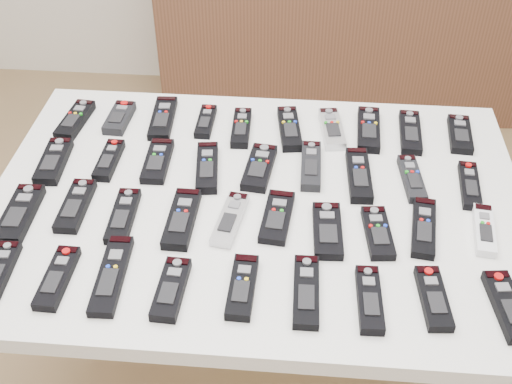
# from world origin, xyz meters

# --- Properties ---
(table) EXTENTS (1.25, 0.88, 0.78)m
(table) POSITION_xyz_m (-0.03, 0.13, 0.72)
(table) COLOR white
(table) RESTS_ON ground
(sideboard) EXTENTS (1.71, 0.49, 0.85)m
(sideboard) POSITION_xyz_m (0.24, 1.78, 0.42)
(sideboard) COLOR #4D301E
(sideboard) RESTS_ON ground
(remote_0) EXTENTS (0.07, 0.17, 0.02)m
(remote_0) POSITION_xyz_m (-0.54, 0.40, 0.79)
(remote_0) COLOR black
(remote_0) RESTS_ON table
(remote_1) EXTENTS (0.06, 0.14, 0.02)m
(remote_1) POSITION_xyz_m (-0.43, 0.42, 0.79)
(remote_1) COLOR black
(remote_1) RESTS_ON table
(remote_2) EXTENTS (0.07, 0.19, 0.02)m
(remote_2) POSITION_xyz_m (-0.31, 0.43, 0.79)
(remote_2) COLOR black
(remote_2) RESTS_ON table
(remote_3) EXTENTS (0.04, 0.14, 0.02)m
(remote_3) POSITION_xyz_m (-0.19, 0.42, 0.79)
(remote_3) COLOR black
(remote_3) RESTS_ON table
(remote_4) EXTENTS (0.05, 0.16, 0.02)m
(remote_4) POSITION_xyz_m (-0.09, 0.40, 0.79)
(remote_4) COLOR black
(remote_4) RESTS_ON table
(remote_5) EXTENTS (0.08, 0.19, 0.02)m
(remote_5) POSITION_xyz_m (0.03, 0.40, 0.79)
(remote_5) COLOR black
(remote_5) RESTS_ON table
(remote_6) EXTENTS (0.07, 0.17, 0.02)m
(remote_6) POSITION_xyz_m (0.14, 0.41, 0.79)
(remote_6) COLOR #B7B7BC
(remote_6) RESTS_ON table
(remote_7) EXTENTS (0.06, 0.19, 0.02)m
(remote_7) POSITION_xyz_m (0.24, 0.42, 0.79)
(remote_7) COLOR black
(remote_7) RESTS_ON table
(remote_8) EXTENTS (0.06, 0.18, 0.02)m
(remote_8) POSITION_xyz_m (0.35, 0.42, 0.79)
(remote_8) COLOR black
(remote_8) RESTS_ON table
(remote_9) EXTENTS (0.07, 0.16, 0.02)m
(remote_9) POSITION_xyz_m (0.48, 0.42, 0.79)
(remote_9) COLOR black
(remote_9) RESTS_ON table
(remote_10) EXTENTS (0.07, 0.17, 0.02)m
(remote_10) POSITION_xyz_m (-0.54, 0.21, 0.79)
(remote_10) COLOR black
(remote_10) RESTS_ON table
(remote_11) EXTENTS (0.05, 0.15, 0.02)m
(remote_11) POSITION_xyz_m (-0.41, 0.23, 0.79)
(remote_11) COLOR black
(remote_11) RESTS_ON table
(remote_12) EXTENTS (0.06, 0.16, 0.02)m
(remote_12) POSITION_xyz_m (-0.29, 0.24, 0.79)
(remote_12) COLOR black
(remote_12) RESTS_ON table
(remote_13) EXTENTS (0.07, 0.19, 0.02)m
(remote_13) POSITION_xyz_m (-0.16, 0.22, 0.79)
(remote_13) COLOR black
(remote_13) RESTS_ON table
(remote_14) EXTENTS (0.08, 0.17, 0.02)m
(remote_14) POSITION_xyz_m (-0.03, 0.23, 0.79)
(remote_14) COLOR black
(remote_14) RESTS_ON table
(remote_15) EXTENTS (0.05, 0.17, 0.02)m
(remote_15) POSITION_xyz_m (0.09, 0.25, 0.79)
(remote_15) COLOR black
(remote_15) RESTS_ON table
(remote_16) EXTENTS (0.06, 0.19, 0.02)m
(remote_16) POSITION_xyz_m (0.21, 0.22, 0.79)
(remote_16) COLOR black
(remote_16) RESTS_ON table
(remote_17) EXTENTS (0.06, 0.17, 0.02)m
(remote_17) POSITION_xyz_m (0.33, 0.22, 0.79)
(remote_17) COLOR black
(remote_17) RESTS_ON table
(remote_18) EXTENTS (0.06, 0.17, 0.02)m
(remote_18) POSITION_xyz_m (0.47, 0.21, 0.79)
(remote_18) COLOR black
(remote_18) RESTS_ON table
(remote_19) EXTENTS (0.07, 0.18, 0.02)m
(remote_19) POSITION_xyz_m (-0.55, 0.02, 0.79)
(remote_19) COLOR black
(remote_19) RESTS_ON table
(remote_20) EXTENTS (0.05, 0.17, 0.02)m
(remote_20) POSITION_xyz_m (-0.44, 0.06, 0.79)
(remote_20) COLOR black
(remote_20) RESTS_ON table
(remote_21) EXTENTS (0.05, 0.17, 0.02)m
(remote_21) POSITION_xyz_m (-0.32, 0.03, 0.79)
(remote_21) COLOR black
(remote_21) RESTS_ON table
(remote_22) EXTENTS (0.06, 0.18, 0.02)m
(remote_22) POSITION_xyz_m (-0.19, 0.03, 0.79)
(remote_22) COLOR black
(remote_22) RESTS_ON table
(remote_23) EXTENTS (0.07, 0.17, 0.02)m
(remote_23) POSITION_xyz_m (-0.08, 0.04, 0.79)
(remote_23) COLOR #B7B7BC
(remote_23) RESTS_ON table
(remote_24) EXTENTS (0.08, 0.17, 0.02)m
(remote_24) POSITION_xyz_m (0.02, 0.06, 0.79)
(remote_24) COLOR black
(remote_24) RESTS_ON table
(remote_25) EXTENTS (0.07, 0.17, 0.02)m
(remote_25) POSITION_xyz_m (0.13, 0.02, 0.79)
(remote_25) COLOR black
(remote_25) RESTS_ON table
(remote_26) EXTENTS (0.07, 0.16, 0.02)m
(remote_26) POSITION_xyz_m (0.24, 0.02, 0.79)
(remote_26) COLOR black
(remote_26) RESTS_ON table
(remote_27) EXTENTS (0.07, 0.19, 0.02)m
(remote_27) POSITION_xyz_m (0.34, 0.05, 0.79)
(remote_27) COLOR black
(remote_27) RESTS_ON table
(remote_28) EXTENTS (0.06, 0.16, 0.02)m
(remote_28) POSITION_xyz_m (0.47, 0.05, 0.79)
(remote_28) COLOR silver
(remote_28) RESTS_ON table
(remote_29) EXTENTS (0.05, 0.15, 0.02)m
(remote_29) POSITION_xyz_m (-0.53, -0.15, 0.79)
(remote_29) COLOR black
(remote_29) RESTS_ON table
(remote_30) EXTENTS (0.05, 0.16, 0.02)m
(remote_30) POSITION_xyz_m (-0.41, -0.16, 0.79)
(remote_30) COLOR black
(remote_30) RESTS_ON table
(remote_31) EXTENTS (0.06, 0.21, 0.02)m
(remote_31) POSITION_xyz_m (-0.30, -0.15, 0.79)
(remote_31) COLOR black
(remote_31) RESTS_ON table
(remote_32) EXTENTS (0.06, 0.16, 0.02)m
(remote_32) POSITION_xyz_m (-0.18, -0.17, 0.79)
(remote_32) COLOR black
(remote_32) RESTS_ON table
(remote_33) EXTENTS (0.05, 0.16, 0.02)m
(remote_33) POSITION_xyz_m (-0.04, -0.16, 0.79)
(remote_33) COLOR black
(remote_33) RESTS_ON table
(remote_34) EXTENTS (0.05, 0.18, 0.02)m
(remote_34) POSITION_xyz_m (0.09, -0.16, 0.79)
(remote_34) COLOR black
(remote_34) RESTS_ON table
(remote_35) EXTENTS (0.05, 0.16, 0.02)m
(remote_35) POSITION_xyz_m (0.21, -0.17, 0.79)
(remote_35) COLOR black
(remote_35) RESTS_ON table
(remote_36) EXTENTS (0.06, 0.16, 0.02)m
(remote_36) POSITION_xyz_m (0.34, -0.15, 0.79)
(remote_36) COLOR black
(remote_36) RESTS_ON table
(remote_37) EXTENTS (0.07, 0.17, 0.02)m
(remote_37) POSITION_xyz_m (0.48, -0.16, 0.79)
(remote_37) COLOR black
(remote_37) RESTS_ON table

